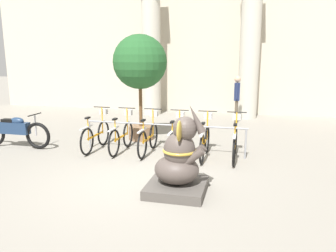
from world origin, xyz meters
TOP-DOWN VIEW (x-y plane):
  - ground_plane at (0.00, 0.00)m, footprint 60.00×60.00m
  - building_facade at (0.00, 8.60)m, footprint 20.00×0.20m
  - column_left at (-2.02, 7.60)m, footprint 0.98×0.98m
  - column_right at (2.02, 7.60)m, footprint 0.98×0.98m
  - bike_rack at (-0.04, 1.95)m, footprint 4.26×0.05m
  - bicycle_0 at (-1.87, 1.83)m, footprint 0.48×1.69m
  - bicycle_1 at (-1.14, 1.84)m, footprint 0.48×1.69m
  - bicycle_2 at (-0.41, 1.85)m, footprint 0.48×1.69m
  - bicycle_3 at (0.32, 1.83)m, footprint 0.48×1.69m
  - bicycle_4 at (1.06, 1.83)m, footprint 0.48×1.69m
  - bicycle_5 at (1.79, 1.85)m, footprint 0.48×1.69m
  - elephant_statue at (0.87, -0.44)m, footprint 1.06×1.06m
  - motorcycle at (-4.13, 1.51)m, footprint 2.16×0.55m
  - person_pedestrian at (1.64, 6.41)m, footprint 0.23×0.47m
  - potted_tree at (-1.06, 3.21)m, footprint 1.58×1.58m

SIDE VIEW (x-z plane):
  - ground_plane at x=0.00m, z-range 0.00..0.00m
  - bicycle_0 at x=-1.87m, z-range -0.13..0.98m
  - bicycle_1 at x=-1.14m, z-range -0.13..0.98m
  - bicycle_2 at x=-0.41m, z-range -0.13..0.98m
  - bicycle_3 at x=0.32m, z-range -0.13..0.98m
  - bicycle_4 at x=1.06m, z-range -0.13..0.98m
  - bicycle_5 at x=1.79m, z-range -0.13..0.98m
  - motorcycle at x=-4.13m, z-range -0.01..0.96m
  - elephant_statue at x=0.87m, z-range -0.27..1.40m
  - bike_rack at x=-0.04m, z-range 0.23..1.00m
  - person_pedestrian at x=1.64m, z-range 0.19..1.96m
  - potted_tree at x=-1.06m, z-range 0.64..3.75m
  - column_left at x=-2.02m, z-range 0.04..5.20m
  - column_right at x=2.02m, z-range 0.04..5.20m
  - building_facade at x=0.00m, z-range 0.00..6.00m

